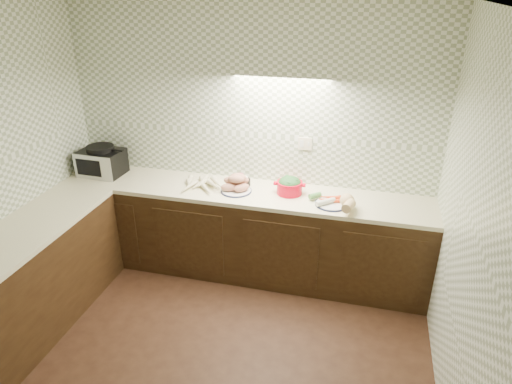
% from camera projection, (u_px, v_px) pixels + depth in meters
% --- Properties ---
extents(room, '(3.60, 3.60, 2.60)m').
position_uv_depth(room, '(171.00, 183.00, 2.74)').
color(room, black).
rests_on(room, ground).
extents(counter, '(3.60, 3.60, 0.90)m').
position_uv_depth(counter, '(142.00, 267.00, 3.99)').
color(counter, black).
rests_on(counter, ground).
extents(toaster_oven, '(0.44, 0.35, 0.30)m').
position_uv_depth(toaster_oven, '(102.00, 161.00, 4.66)').
color(toaster_oven, black).
rests_on(toaster_oven, counter).
extents(parsnip_pile, '(0.39, 0.38, 0.08)m').
position_uv_depth(parsnip_pile, '(197.00, 185.00, 4.39)').
color(parsnip_pile, beige).
rests_on(parsnip_pile, counter).
extents(sweet_potato_plate, '(0.30, 0.30, 0.18)m').
position_uv_depth(sweet_potato_plate, '(236.00, 184.00, 4.32)').
color(sweet_potato_plate, '#151B3A').
rests_on(sweet_potato_plate, counter).
extents(onion_bowl, '(0.16, 0.16, 0.13)m').
position_uv_depth(onion_bowl, '(242.00, 181.00, 4.45)').
color(onion_bowl, black).
rests_on(onion_bowl, counter).
extents(dutch_oven, '(0.30, 0.26, 0.17)m').
position_uv_depth(dutch_oven, '(290.00, 185.00, 4.27)').
color(dutch_oven, red).
rests_on(dutch_oven, counter).
extents(veg_plate, '(0.47, 0.34, 0.14)m').
position_uv_depth(veg_plate, '(338.00, 201.00, 4.04)').
color(veg_plate, '#151B3A').
rests_on(veg_plate, counter).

